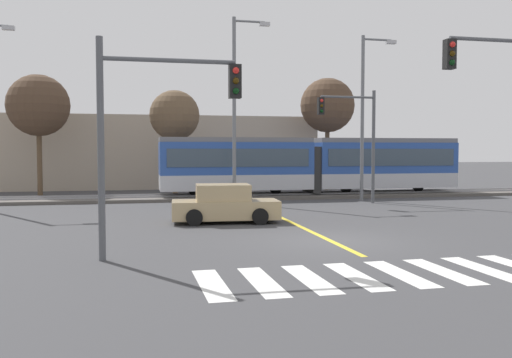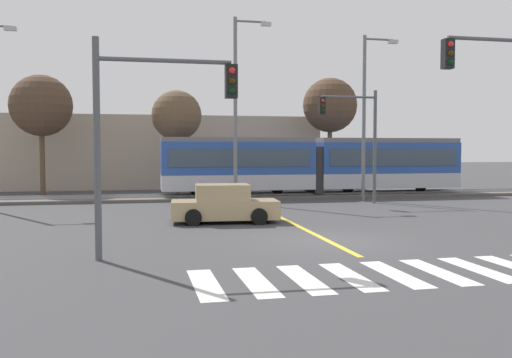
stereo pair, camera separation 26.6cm
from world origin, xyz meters
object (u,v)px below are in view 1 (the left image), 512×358
object	(u,v)px
traffic_light_far_right	(355,129)
bare_tree_east	(327,106)
light_rail_tram	(312,163)
sedan_crossing	(225,205)
bare_tree_west	(175,116)
street_lamp_east	(365,108)
street_lamp_centre	(237,100)
bare_tree_far_west	(38,106)
traffic_light_near_left	(152,116)

from	to	relation	value
traffic_light_far_right	bare_tree_east	bearing A→B (deg)	78.74
traffic_light_far_right	light_rail_tram	bearing A→B (deg)	101.37
bare_tree_east	light_rail_tram	bearing A→B (deg)	-118.95
sedan_crossing	bare_tree_west	world-z (taller)	bare_tree_west
street_lamp_east	street_lamp_centre	bearing A→B (deg)	178.70
street_lamp_centre	bare_tree_west	distance (m)	7.10
bare_tree_far_west	bare_tree_east	bearing A→B (deg)	1.94
traffic_light_near_left	bare_tree_west	bearing A→B (deg)	84.65
light_rail_tram	sedan_crossing	world-z (taller)	light_rail_tram
street_lamp_east	bare_tree_west	xyz separation A→B (m)	(-10.26, 6.62, -0.15)
light_rail_tram	bare_tree_west	xyz separation A→B (m)	(-8.12, 3.51, 3.02)
sedan_crossing	bare_tree_east	xyz separation A→B (m)	(9.96, 15.91, 5.35)
sedan_crossing	street_lamp_east	distance (m)	12.79
light_rail_tram	bare_tree_far_west	distance (m)	17.54
traffic_light_near_left	bare_tree_far_west	size ratio (longest dim) A/B	0.76
bare_tree_east	bare_tree_west	bearing A→B (deg)	-171.29
sedan_crossing	traffic_light_near_left	xyz separation A→B (m)	(-2.99, -6.70, 3.07)
street_lamp_east	bare_tree_far_west	xyz separation A→B (m)	(-18.69, 7.65, 0.43)
sedan_crossing	traffic_light_near_left	world-z (taller)	traffic_light_near_left
light_rail_tram	traffic_light_far_right	size ratio (longest dim) A/B	3.05
light_rail_tram	bare_tree_east	bearing A→B (deg)	61.05
traffic_light_far_right	traffic_light_near_left	xyz separation A→B (m)	(-11.00, -12.81, -0.23)
light_rail_tram	traffic_light_near_left	world-z (taller)	traffic_light_near_left
bare_tree_east	traffic_light_near_left	bearing A→B (deg)	-119.81
traffic_light_near_left	bare_tree_east	bearing A→B (deg)	60.19
street_lamp_east	bare_tree_east	world-z (taller)	street_lamp_east
sedan_crossing	street_lamp_centre	distance (m)	9.36
bare_tree_far_west	sedan_crossing	bearing A→B (deg)	-58.18
bare_tree_east	street_lamp_centre	bearing A→B (deg)	-134.73
traffic_light_far_right	bare_tree_far_west	distance (m)	19.79
street_lamp_centre	traffic_light_far_right	bearing A→B (deg)	-15.21
traffic_light_far_right	bare_tree_far_west	world-z (taller)	bare_tree_far_west
sedan_crossing	street_lamp_east	bearing A→B (deg)	39.47
street_lamp_east	bare_tree_west	size ratio (longest dim) A/B	1.38
light_rail_tram	bare_tree_east	size ratio (longest dim) A/B	2.31
traffic_light_near_left	street_lamp_centre	world-z (taller)	street_lamp_centre
light_rail_tram	bare_tree_far_west	size ratio (longest dim) A/B	2.43
light_rail_tram	street_lamp_east	bearing A→B (deg)	-55.36
bare_tree_far_west	traffic_light_far_right	bearing A→B (deg)	-27.61
light_rail_tram	traffic_light_far_right	distance (m)	5.08
street_lamp_centre	bare_tree_east	bearing A→B (deg)	45.27
traffic_light_near_left	street_lamp_centre	distance (m)	15.38
street_lamp_east	bare_tree_east	bearing A→B (deg)	84.97
sedan_crossing	street_lamp_centre	bearing A→B (deg)	76.24
traffic_light_near_left	bare_tree_east	distance (m)	26.15
light_rail_tram	bare_tree_west	world-z (taller)	bare_tree_west
light_rail_tram	traffic_light_far_right	xyz separation A→B (m)	(0.92, -4.60, 1.95)
traffic_light_far_right	traffic_light_near_left	world-z (taller)	traffic_light_far_right
sedan_crossing	street_lamp_east	world-z (taller)	street_lamp_east
traffic_light_far_right	traffic_light_near_left	size ratio (longest dim) A/B	1.05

